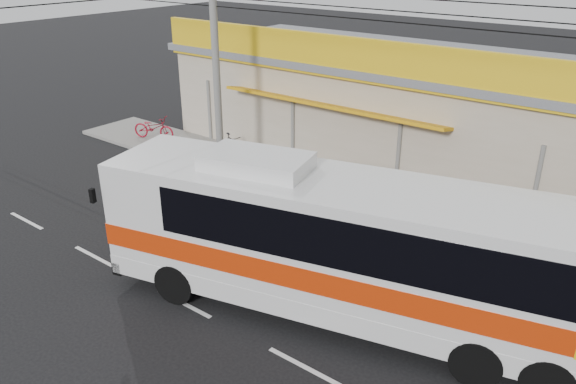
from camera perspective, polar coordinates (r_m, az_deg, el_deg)
name	(u,v)px	position (r m, az deg, el deg)	size (l,w,h in m)	color
ground	(246,265)	(17.04, -4.28, -7.41)	(120.00, 120.00, 0.00)	black
sidewalk	(352,197)	(21.29, 6.51, -0.54)	(30.00, 3.20, 0.15)	slate
lane_markings	(184,304)	(15.59, -10.52, -11.09)	(50.00, 0.12, 0.01)	silver
storefront_building	(422,109)	(25.20, 13.46, 8.24)	(22.60, 9.20, 5.70)	#ACA18B
coach_bus	(368,245)	(13.75, 8.11, -5.32)	(13.52, 5.95, 4.08)	silver
motorbike_red	(154,128)	(27.97, -13.49, 6.37)	(0.74, 2.12, 1.11)	maroon
motorbike_dark	(232,146)	(24.91, -5.74, 4.69)	(0.49, 1.74, 1.05)	black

